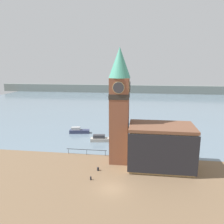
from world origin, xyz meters
TOP-DOWN VIEW (x-y plane):
  - ground_plane at (0.00, 0.00)m, footprint 160.00×160.00m
  - water at (0.00, 71.75)m, footprint 160.00×120.00m
  - far_shoreline at (0.00, 111.75)m, footprint 180.00×3.00m
  - pier_railing at (-6.72, 11.50)m, footprint 8.20×0.08m
  - clock_tower at (0.03, 9.30)m, footprint 3.79×3.79m
  - pier_building at (7.42, 7.99)m, footprint 11.08×7.17m
  - boat_near at (-4.92, 19.66)m, footprint 6.43×2.47m
  - boat_far at (-12.31, 25.06)m, footprint 5.32×2.29m
  - mooring_bollard_near at (-3.14, 5.20)m, footprint 0.37×0.37m
  - mooring_bollard_far at (-3.65, 1.97)m, footprint 0.26×0.26m

SIDE VIEW (x-z plane):
  - water at x=0.00m, z-range 0.00..0.00m
  - ground_plane at x=0.00m, z-range 0.00..0.00m
  - mooring_bollard_far at x=-3.65m, z-range 0.03..0.64m
  - mooring_bollard_near at x=-3.14m, z-range 0.01..0.65m
  - boat_near at x=-4.92m, z-range -0.21..1.40m
  - boat_far at x=-12.31m, z-range -0.21..1.45m
  - pier_railing at x=-6.72m, z-range 0.39..1.48m
  - far_shoreline at x=0.00m, z-range 0.00..5.00m
  - pier_building at x=7.42m, z-range 0.02..7.63m
  - clock_tower at x=0.03m, z-range 0.66..21.30m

